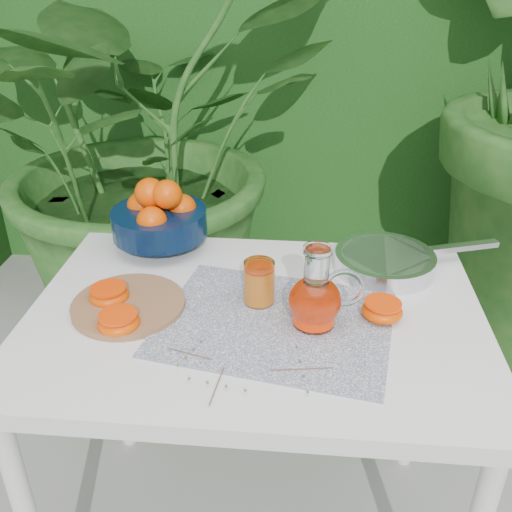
# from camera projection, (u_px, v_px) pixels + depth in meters

# --- Properties ---
(hedge_backdrop) EXTENTS (8.00, 1.65, 2.50)m
(hedge_backdrop) POSITION_uv_depth(u_px,v_px,m) (336.00, 7.00, 2.75)
(hedge_backdrop) COLOR #174814
(hedge_backdrop) RESTS_ON ground
(potted_plant_left) EXTENTS (2.34, 2.34, 1.65)m
(potted_plant_left) POSITION_uv_depth(u_px,v_px,m) (146.00, 135.00, 2.15)
(potted_plant_left) COLOR #1B4E1B
(potted_plant_left) RESTS_ON ground
(white_table) EXTENTS (1.00, 0.70, 0.75)m
(white_table) POSITION_uv_depth(u_px,v_px,m) (255.00, 342.00, 1.29)
(white_table) COLOR white
(white_table) RESTS_ON ground
(placemat) EXTENTS (0.54, 0.45, 0.00)m
(placemat) POSITION_uv_depth(u_px,v_px,m) (275.00, 322.00, 1.21)
(placemat) COLOR #0C1C45
(placemat) RESTS_ON white_table
(cutting_board) EXTENTS (0.32, 0.32, 0.02)m
(cutting_board) POSITION_uv_depth(u_px,v_px,m) (129.00, 305.00, 1.26)
(cutting_board) COLOR #8C5A3F
(cutting_board) RESTS_ON white_table
(fruit_bowl) EXTENTS (0.26, 0.26, 0.20)m
(fruit_bowl) POSITION_uv_depth(u_px,v_px,m) (160.00, 216.00, 1.48)
(fruit_bowl) COLOR black
(fruit_bowl) RESTS_ON white_table
(juice_pitcher) EXTENTS (0.16, 0.11, 0.18)m
(juice_pitcher) POSITION_uv_depth(u_px,v_px,m) (316.00, 298.00, 1.18)
(juice_pitcher) COLOR white
(juice_pitcher) RESTS_ON white_table
(juice_tumbler) EXTENTS (0.08, 0.08, 0.10)m
(juice_tumbler) POSITION_uv_depth(u_px,v_px,m) (259.00, 283.00, 1.26)
(juice_tumbler) COLOR white
(juice_tumbler) RESTS_ON white_table
(saute_pan) EXTENTS (0.45, 0.31, 0.05)m
(saute_pan) POSITION_uv_depth(u_px,v_px,m) (386.00, 261.00, 1.40)
(saute_pan) COLOR silver
(saute_pan) RESTS_ON white_table
(orange_halves) EXTENTS (0.71, 0.21, 0.04)m
(orange_halves) POSITION_uv_depth(u_px,v_px,m) (203.00, 309.00, 1.22)
(orange_halves) COLOR #EC4A02
(orange_halves) RESTS_ON white_table
(thyme_sprigs) EXTENTS (0.32, 0.18, 0.01)m
(thyme_sprigs) POSITION_uv_depth(u_px,v_px,m) (238.00, 369.00, 1.07)
(thyme_sprigs) COLOR brown
(thyme_sprigs) RESTS_ON white_table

